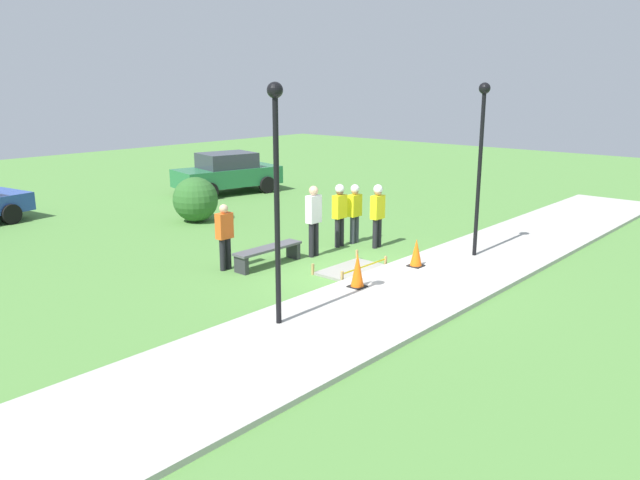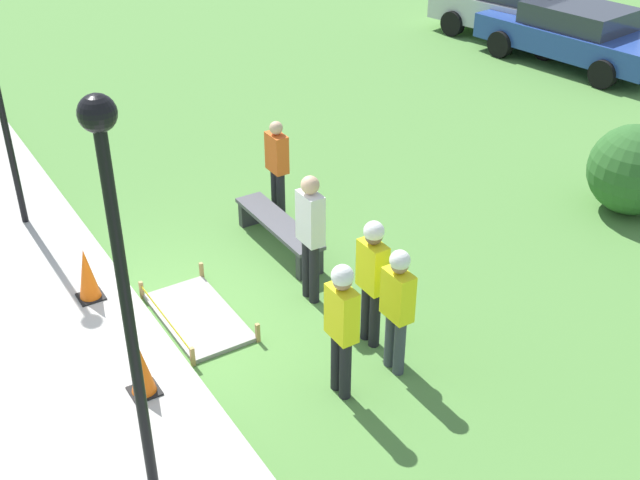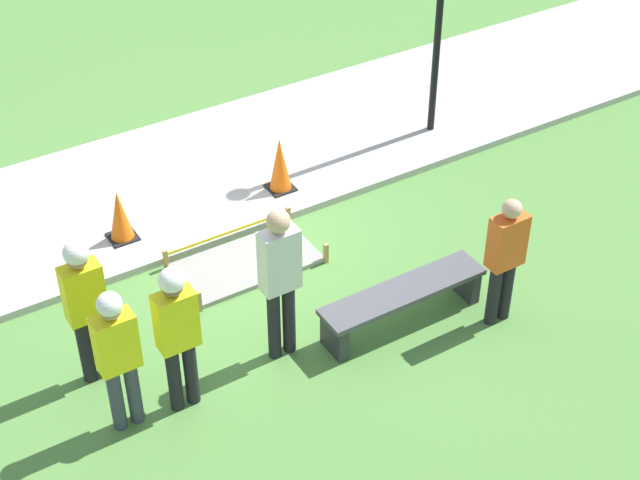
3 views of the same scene
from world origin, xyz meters
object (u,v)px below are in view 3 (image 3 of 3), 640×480
at_px(worker_supervisor, 117,350).
at_px(bystander_in_gray_shirt, 280,275).
at_px(traffic_cone_near_patch, 280,164).
at_px(worker_trainee, 177,327).
at_px(worker_assistant, 85,300).
at_px(traffic_cone_far_patch, 120,216).
at_px(bystander_in_orange_shirt, 505,255).
at_px(park_bench, 403,298).

height_order(worker_supervisor, bystander_in_gray_shirt, bystander_in_gray_shirt).
relative_size(traffic_cone_near_patch, worker_supervisor, 0.45).
bearing_deg(worker_trainee, traffic_cone_near_patch, -134.43).
height_order(worker_trainee, bystander_in_gray_shirt, bystander_in_gray_shirt).
bearing_deg(worker_supervisor, worker_assistant, -89.02).
bearing_deg(worker_trainee, bystander_in_gray_shirt, -173.59).
relative_size(traffic_cone_far_patch, worker_assistant, 0.38).
height_order(worker_supervisor, bystander_in_orange_shirt, worker_supervisor).
relative_size(park_bench, worker_supervisor, 1.18).
distance_m(worker_supervisor, bystander_in_orange_shirt, 4.18).
bearing_deg(traffic_cone_near_patch, bystander_in_orange_shirt, 103.87).
distance_m(traffic_cone_far_patch, bystander_in_orange_shirt, 4.64).
xyz_separation_m(park_bench, bystander_in_orange_shirt, (-0.94, 0.52, 0.57)).
relative_size(traffic_cone_far_patch, park_bench, 0.34).
bearing_deg(traffic_cone_far_patch, bystander_in_orange_shirt, 130.94).
distance_m(park_bench, bystander_in_orange_shirt, 1.21).
bearing_deg(worker_trainee, worker_assistant, -54.29).
xyz_separation_m(worker_assistant, bystander_in_gray_shirt, (-1.82, 0.71, 0.03)).
relative_size(park_bench, worker_trainee, 1.13).
bearing_deg(worker_assistant, worker_supervisor, 90.98).
xyz_separation_m(worker_assistant, bystander_in_orange_shirt, (-4.13, 1.50, -0.13)).
distance_m(traffic_cone_near_patch, bystander_in_orange_shirt, 3.53).
distance_m(traffic_cone_near_patch, bystander_in_gray_shirt, 3.05).
height_order(park_bench, worker_trainee, worker_trainee).
bearing_deg(traffic_cone_far_patch, bystander_in_gray_shirt, 104.85).
distance_m(traffic_cone_near_patch, worker_supervisor, 4.26).
xyz_separation_m(traffic_cone_near_patch, worker_trainee, (2.69, 2.74, 0.56)).
xyz_separation_m(traffic_cone_near_patch, bystander_in_gray_shirt, (1.47, 2.60, 0.59)).
bearing_deg(worker_trainee, worker_supervisor, -5.78).
distance_m(traffic_cone_near_patch, park_bench, 2.89).
bearing_deg(bystander_in_gray_shirt, worker_trainee, 6.41).
bearing_deg(worker_supervisor, bystander_in_orange_shirt, 170.07).
height_order(park_bench, bystander_in_gray_shirt, bystander_in_gray_shirt).
bearing_deg(traffic_cone_far_patch, worker_trainee, 79.96).
height_order(park_bench, worker_assistant, worker_assistant).
bearing_deg(worker_assistant, park_bench, 162.90).
bearing_deg(traffic_cone_near_patch, bystander_in_gray_shirt, 60.51).
bearing_deg(traffic_cone_near_patch, worker_assistant, 29.98).
distance_m(traffic_cone_near_patch, worker_assistant, 3.84).
bearing_deg(traffic_cone_far_patch, traffic_cone_near_patch, 177.73).
bearing_deg(park_bench, bystander_in_orange_shirt, 150.99).
height_order(worker_assistant, bystander_in_gray_shirt, bystander_in_gray_shirt).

